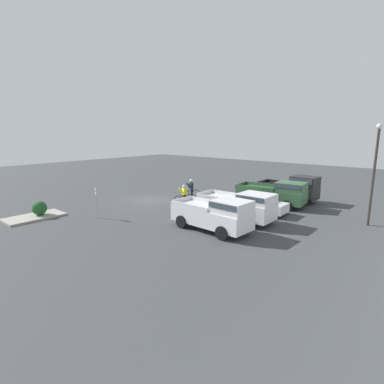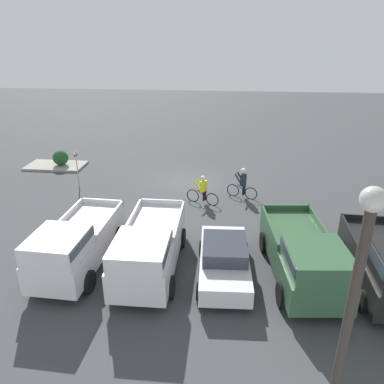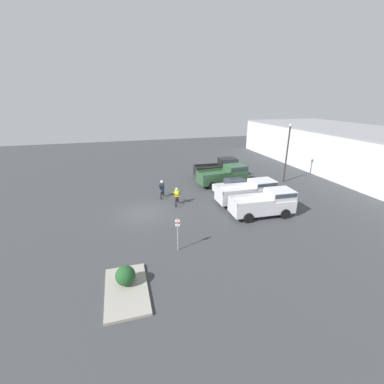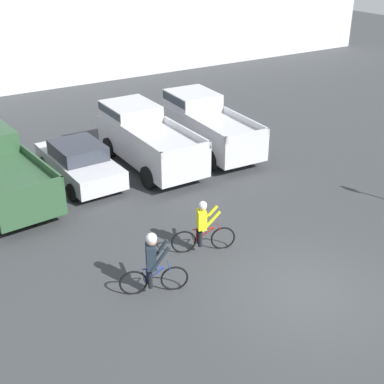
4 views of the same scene
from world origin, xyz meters
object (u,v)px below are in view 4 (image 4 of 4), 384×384
at_px(sedan_0, 79,162).
at_px(cyclist_1, 153,262).
at_px(cyclist_0, 203,226).
at_px(pickup_truck_2, 146,137).
at_px(pickup_truck_3, 206,123).

distance_m(sedan_0, cyclist_1, 7.44).
distance_m(sedan_0, cyclist_0, 6.52).
height_order(pickup_truck_2, cyclist_1, pickup_truck_2).
bearing_deg(pickup_truck_3, pickup_truck_2, -179.03).
distance_m(pickup_truck_2, cyclist_0, 6.70).
xyz_separation_m(pickup_truck_2, cyclist_0, (-1.54, -6.51, -0.31)).
xyz_separation_m(cyclist_0, cyclist_1, (-2.12, -0.99, 0.11)).
xyz_separation_m(pickup_truck_3, cyclist_0, (-4.36, -6.56, -0.33)).
bearing_deg(pickup_truck_2, pickup_truck_3, 0.97).
bearing_deg(cyclist_0, cyclist_1, -154.88).
xyz_separation_m(pickup_truck_3, cyclist_1, (-6.48, -7.56, -0.21)).
distance_m(cyclist_0, cyclist_1, 2.34).
bearing_deg(pickup_truck_3, cyclist_0, -123.58).
height_order(sedan_0, cyclist_0, cyclist_0).
relative_size(sedan_0, pickup_truck_2, 0.81).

